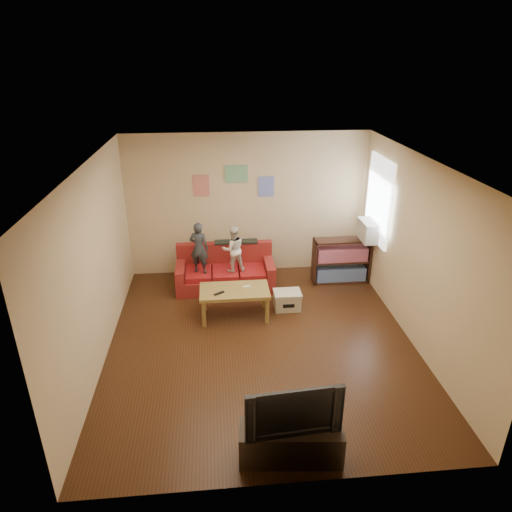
{
  "coord_description": "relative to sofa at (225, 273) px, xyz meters",
  "views": [
    {
      "loc": [
        -0.62,
        -5.72,
        3.98
      ],
      "look_at": [
        0.0,
        0.8,
        1.05
      ],
      "focal_mm": 32.0,
      "sensor_mm": 36.0,
      "label": 1
    }
  ],
  "objects": [
    {
      "name": "tv_stand",
      "position": [
        0.55,
        -4.04,
        -0.06
      ],
      "size": [
        1.12,
        0.46,
        0.41
      ],
      "primitive_type": "cube",
      "rotation": [
        0.0,
        0.0,
        -0.09
      ],
      "color": "#2E2319",
      "rests_on": "ground"
    },
    {
      "name": "room_shell",
      "position": [
        0.47,
        -1.86,
        1.09
      ],
      "size": [
        4.52,
        5.02,
        2.72
      ],
      "color": "#3E2210",
      "rests_on": "ground"
    },
    {
      "name": "child_b",
      "position": [
        0.15,
        -0.16,
        0.54
      ],
      "size": [
        0.47,
        0.4,
        0.85
      ],
      "primitive_type": "imported",
      "rotation": [
        0.0,
        0.0,
        3.35
      ],
      "color": "silver",
      "rests_on": "sofa"
    },
    {
      "name": "sofa",
      "position": [
        0.0,
        0.0,
        0.0
      ],
      "size": [
        1.78,
        0.82,
        0.78
      ],
      "color": "maroon",
      "rests_on": "ground"
    },
    {
      "name": "ac_unit",
      "position": [
        2.57,
        -0.21,
        0.82
      ],
      "size": [
        0.28,
        0.55,
        0.35
      ],
      "primitive_type": "cube",
      "color": "#B7B2A3",
      "rests_on": "window"
    },
    {
      "name": "artwork_center",
      "position": [
        0.27,
        0.62,
        1.69
      ],
      "size": [
        0.42,
        0.01,
        0.32
      ],
      "primitive_type": "cube",
      "color": "#72B27F",
      "rests_on": "room_shell"
    },
    {
      "name": "television",
      "position": [
        0.55,
        -4.04,
        0.44
      ],
      "size": [
        1.01,
        0.21,
        0.58
      ],
      "primitive_type": "imported",
      "rotation": [
        0.0,
        0.0,
        0.08
      ],
      "color": "black",
      "rests_on": "tv_stand"
    },
    {
      "name": "window",
      "position": [
        2.69,
        -0.21,
        1.38
      ],
      "size": [
        0.04,
        1.08,
        1.48
      ],
      "primitive_type": "cube",
      "color": "white",
      "rests_on": "room_shell"
    },
    {
      "name": "remote",
      "position": [
        -0.14,
        -1.24,
        0.25
      ],
      "size": [
        0.18,
        0.14,
        0.02
      ],
      "primitive_type": "cube",
      "rotation": [
        0.0,
        0.0,
        0.61
      ],
      "color": "black",
      "rests_on": "coffee_table"
    },
    {
      "name": "child_a",
      "position": [
        -0.45,
        -0.16,
        0.58
      ],
      "size": [
        0.4,
        0.33,
        0.94
      ],
      "primitive_type": "imported",
      "rotation": [
        0.0,
        0.0,
        2.79
      ],
      "color": "#2C3038",
      "rests_on": "sofa"
    },
    {
      "name": "bookshelf",
      "position": [
        2.17,
        -0.02,
        0.12
      ],
      "size": [
        1.06,
        0.32,
        0.85
      ],
      "color": "black",
      "rests_on": "ground"
    },
    {
      "name": "tissue",
      "position": [
        0.85,
        -0.61,
        -0.21
      ],
      "size": [
        0.13,
        0.13,
        0.1
      ],
      "primitive_type": "sphere",
      "rotation": [
        0.0,
        0.0,
        -0.34
      ],
      "color": "white",
      "rests_on": "ground"
    },
    {
      "name": "coffee_table",
      "position": [
        0.11,
        -1.12,
        0.17
      ],
      "size": [
        1.11,
        0.61,
        0.5
      ],
      "color": "olive",
      "rests_on": "ground"
    },
    {
      "name": "artwork_right",
      "position": [
        0.82,
        0.62,
        1.44
      ],
      "size": [
        0.3,
        0.01,
        0.38
      ],
      "primitive_type": "cube",
      "color": "#727FCC",
      "rests_on": "room_shell"
    },
    {
      "name": "artwork_left",
      "position": [
        -0.38,
        0.62,
        1.49
      ],
      "size": [
        0.3,
        0.01,
        0.4
      ],
      "primitive_type": "cube",
      "color": "#D87266",
      "rests_on": "room_shell"
    },
    {
      "name": "game_controller",
      "position": [
        0.31,
        -1.07,
        0.25
      ],
      "size": [
        0.13,
        0.07,
        0.03
      ],
      "primitive_type": "cube",
      "rotation": [
        0.0,
        0.0,
        0.27
      ],
      "color": "white",
      "rests_on": "coffee_table"
    },
    {
      "name": "file_box",
      "position": [
        1.01,
        -0.94,
        -0.1
      ],
      "size": [
        0.46,
        0.35,
        0.31
      ],
      "color": "beige",
      "rests_on": "ground"
    }
  ]
}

